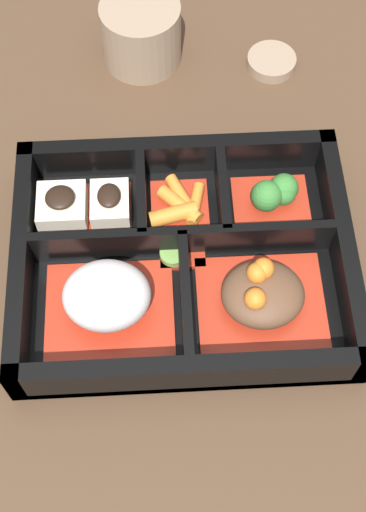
# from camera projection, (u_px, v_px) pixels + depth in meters

# --- Properties ---
(ground_plane) EXTENTS (3.00, 3.00, 0.00)m
(ground_plane) POSITION_uv_depth(u_px,v_px,m) (183.00, 270.00, 0.63)
(ground_plane) COLOR #4C3523
(bento_base) EXTENTS (0.29, 0.22, 0.01)m
(bento_base) POSITION_uv_depth(u_px,v_px,m) (183.00, 267.00, 0.62)
(bento_base) COLOR black
(bento_base) RESTS_ON ground_plane
(bento_rim) EXTENTS (0.29, 0.22, 0.05)m
(bento_rim) POSITION_uv_depth(u_px,v_px,m) (183.00, 253.00, 0.61)
(bento_rim) COLOR black
(bento_rim) RESTS_ON ground_plane
(bowl_stew) EXTENTS (0.11, 0.09, 0.05)m
(bowl_stew) POSITION_uv_depth(u_px,v_px,m) (262.00, 295.00, 0.59)
(bowl_stew) COLOR #B22D19
(bowl_stew) RESTS_ON bento_base
(bowl_rice) EXTENTS (0.11, 0.09, 0.06)m
(bowl_rice) POSITION_uv_depth(u_px,v_px,m) (107.00, 298.00, 0.57)
(bowl_rice) COLOR #B22D19
(bowl_rice) RESTS_ON bento_base
(bowl_greens) EXTENTS (0.07, 0.06, 0.03)m
(bowl_greens) POSITION_uv_depth(u_px,v_px,m) (275.00, 196.00, 0.64)
(bowl_greens) COLOR #B22D19
(bowl_greens) RESTS_ON bento_base
(bowl_carrots) EXTENTS (0.06, 0.06, 0.02)m
(bowl_carrots) POSITION_uv_depth(u_px,v_px,m) (180.00, 208.00, 0.64)
(bowl_carrots) COLOR #B22D19
(bowl_carrots) RESTS_ON bento_base
(bowl_tofu) EXTENTS (0.08, 0.06, 0.04)m
(bowl_tofu) POSITION_uv_depth(u_px,v_px,m) (85.00, 207.00, 0.63)
(bowl_tofu) COLOR #B22D19
(bowl_tofu) RESTS_ON bento_base
(bowl_pickles) EXTENTS (0.04, 0.04, 0.01)m
(bowl_pickles) POSITION_uv_depth(u_px,v_px,m) (178.00, 248.00, 0.62)
(bowl_pickles) COLOR #B22D19
(bowl_pickles) RESTS_ON bento_base
(tea_cup) EXTENTS (0.08, 0.08, 0.07)m
(tea_cup) POSITION_uv_depth(u_px,v_px,m) (141.00, 32.00, 0.72)
(tea_cup) COLOR gray
(tea_cup) RESTS_ON ground_plane
(sauce_dish) EXTENTS (0.05, 0.05, 0.01)m
(sauce_dish) POSITION_uv_depth(u_px,v_px,m) (271.00, 62.00, 0.74)
(sauce_dish) COLOR gray
(sauce_dish) RESTS_ON ground_plane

